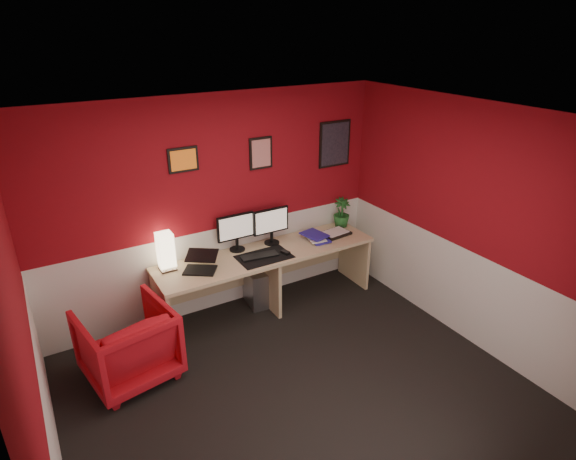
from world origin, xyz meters
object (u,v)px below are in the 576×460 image
(monitor_right, at_px, (271,221))
(armchair, at_px, (128,344))
(desk, at_px, (268,280))
(monitor_left, at_px, (236,227))
(pc_tower, at_px, (255,286))
(shoji_lamp, at_px, (166,252))
(zen_tray, at_px, (335,233))
(laptop, at_px, (199,262))
(potted_plant, at_px, (342,213))

(monitor_right, bearing_deg, armchair, -162.84)
(desk, height_order, armchair, armchair)
(monitor_left, bearing_deg, pc_tower, -18.17)
(shoji_lamp, xyz_separation_m, zen_tray, (2.06, -0.18, -0.18))
(monitor_right, bearing_deg, shoji_lamp, -179.76)
(laptop, xyz_separation_m, armchair, (-0.89, -0.36, -0.47))
(pc_tower, height_order, armchair, armchair)
(desk, relative_size, potted_plant, 6.91)
(monitor_left, relative_size, potted_plant, 1.54)
(laptop, height_order, monitor_right, monitor_right)
(zen_tray, bearing_deg, laptop, -178.86)
(monitor_left, xyz_separation_m, zen_tray, (1.23, -0.23, -0.28))
(shoji_lamp, relative_size, armchair, 0.50)
(shoji_lamp, distance_m, monitor_left, 0.84)
(pc_tower, xyz_separation_m, armchair, (-1.62, -0.56, 0.14))
(armchair, bearing_deg, desk, -177.03)
(zen_tray, xyz_separation_m, armchair, (-2.67, -0.40, -0.38))
(shoji_lamp, bearing_deg, pc_tower, -0.52)
(monitor_right, distance_m, armchair, 2.07)
(monitor_left, xyz_separation_m, armchair, (-1.44, -0.62, -0.65))
(monitor_right, bearing_deg, potted_plant, -0.29)
(laptop, distance_m, potted_plant, 2.01)
(armchair, bearing_deg, potted_plant, -178.66)
(monitor_right, distance_m, potted_plant, 1.02)
(desk, xyz_separation_m, pc_tower, (-0.09, 0.17, -0.14))
(potted_plant, height_order, armchair, potted_plant)
(monitor_right, bearing_deg, pc_tower, -176.71)
(monitor_left, xyz_separation_m, potted_plant, (1.45, -0.05, -0.10))
(laptop, height_order, monitor_left, monitor_left)
(pc_tower, bearing_deg, laptop, -158.25)
(monitor_right, xyz_separation_m, armchair, (-1.87, -0.58, -0.65))
(desk, distance_m, shoji_lamp, 1.26)
(monitor_left, height_order, monitor_right, same)
(shoji_lamp, xyz_separation_m, laptop, (0.28, -0.21, -0.09))
(monitor_left, xyz_separation_m, monitor_right, (0.43, -0.04, 0.00))
(desk, distance_m, armchair, 1.76)
(laptop, height_order, pc_tower, laptop)
(pc_tower, bearing_deg, potted_plant, 6.72)
(desk, height_order, potted_plant, potted_plant)
(shoji_lamp, distance_m, monitor_right, 1.27)
(laptop, xyz_separation_m, potted_plant, (2.00, 0.21, 0.08))
(desk, xyz_separation_m, zen_tray, (0.96, 0.01, 0.38))
(monitor_right, bearing_deg, desk, -130.74)
(monitor_right, bearing_deg, laptop, -167.59)
(shoji_lamp, bearing_deg, zen_tray, -4.87)
(laptop, bearing_deg, armchair, -123.19)
(desk, relative_size, laptop, 7.88)
(shoji_lamp, bearing_deg, monitor_left, 3.37)
(laptop, relative_size, monitor_right, 0.57)
(laptop, height_order, zen_tray, laptop)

